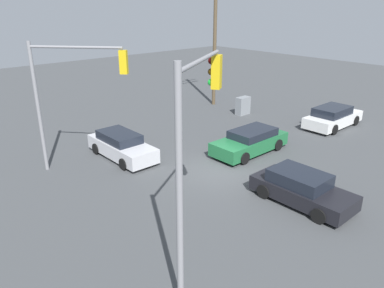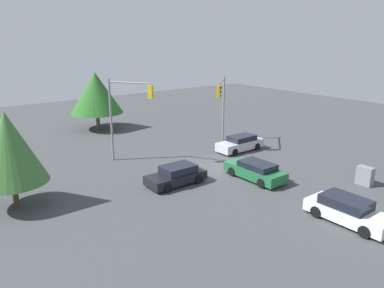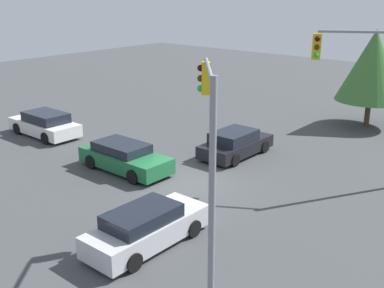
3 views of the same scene
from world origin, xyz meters
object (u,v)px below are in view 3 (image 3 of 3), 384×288
object	(u,v)px
sedan_white	(45,124)
traffic_signal_main	(209,134)
traffic_signal_cross	(371,80)
sedan_dark	(235,144)
sedan_green	(125,157)
sedan_silver	(146,227)

from	to	relation	value
sedan_white	traffic_signal_main	size ratio (longest dim) A/B	0.74
traffic_signal_cross	sedan_dark	bearing A→B (deg)	-28.04
sedan_dark	sedan_green	xyz separation A→B (m)	(2.77, 5.11, 0.01)
sedan_silver	traffic_signal_main	size ratio (longest dim) A/B	0.72
traffic_signal_main	traffic_signal_cross	size ratio (longest dim) A/B	0.93
traffic_signal_cross	sedan_green	bearing A→B (deg)	-0.53
sedan_white	traffic_signal_main	xyz separation A→B (m)	(-16.07, 4.87, 3.72)
sedan_silver	traffic_signal_cross	distance (m)	11.03
sedan_green	traffic_signal_cross	distance (m)	11.44
sedan_dark	sedan_green	distance (m)	5.81
sedan_dark	sedan_silver	xyz separation A→B (m)	(-3.03, 9.33, 0.02)
sedan_green	sedan_white	distance (m)	7.79
sedan_dark	sedan_green	size ratio (longest dim) A/B	0.91
sedan_white	sedan_green	bearing A→B (deg)	-95.62
sedan_silver	sedan_white	size ratio (longest dim) A/B	0.97
sedan_dark	sedan_white	xyz separation A→B (m)	(10.52, 4.35, 0.04)
sedan_silver	sedan_dark	bearing A→B (deg)	107.98
sedan_dark	traffic_signal_cross	size ratio (longest dim) A/B	0.62
sedan_silver	traffic_signal_cross	xyz separation A→B (m)	(-3.40, -9.70, 4.01)
sedan_green	sedan_silver	world-z (taller)	sedan_silver
traffic_signal_cross	traffic_signal_main	bearing A→B (deg)	53.46
sedan_dark	sedan_silver	size ratio (longest dim) A/B	0.94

